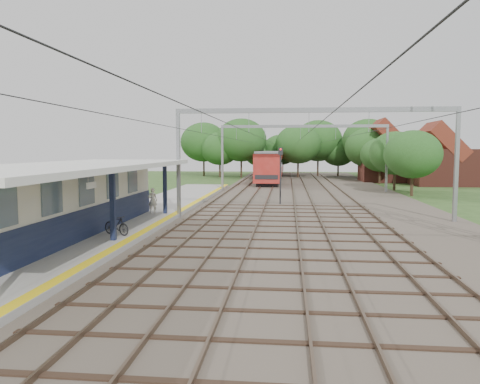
{
  "coord_description": "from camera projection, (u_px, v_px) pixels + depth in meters",
  "views": [
    {
      "loc": [
        1.95,
        -14.21,
        4.45
      ],
      "look_at": [
        -1.25,
        16.89,
        1.6
      ],
      "focal_mm": 35.0,
      "sensor_mm": 36.0,
      "label": 1
    }
  ],
  "objects": [
    {
      "name": "tree_band",
      "position": [
        301.0,
        146.0,
        70.43
      ],
      "size": [
        31.72,
        30.88,
        8.82
      ],
      "color": "#382619",
      "rests_on": "ground"
    },
    {
      "name": "rail_tracks",
      "position": [
        283.0,
        195.0,
        44.23
      ],
      "size": [
        11.8,
        88.0,
        0.15
      ],
      "color": "brown",
      "rests_on": "ballast_bed"
    },
    {
      "name": "platform",
      "position": [
        136.0,
        218.0,
        29.3
      ],
      "size": [
        5.0,
        52.0,
        0.35
      ],
      "primitive_type": "cube",
      "color": "gray",
      "rests_on": "ground"
    },
    {
      "name": "person",
      "position": [
        153.0,
        200.0,
        30.12
      ],
      "size": [
        0.62,
        0.42,
        1.64
      ],
      "primitive_type": "imported",
      "rotation": [
        0.0,
        0.0,
        3.19
      ],
      "color": "white",
      "rests_on": "platform"
    },
    {
      "name": "train",
      "position": [
        272.0,
        163.0,
        72.64
      ],
      "size": [
        3.15,
        39.16,
        4.12
      ],
      "color": "black",
      "rests_on": "ballast_bed"
    },
    {
      "name": "ground",
      "position": [
        225.0,
        291.0,
        14.68
      ],
      "size": [
        160.0,
        160.0,
        0.0
      ],
      "primitive_type": "plane",
      "color": "#2D4C1E",
      "rests_on": "ground"
    },
    {
      "name": "house_near",
      "position": [
        443.0,
        161.0,
        57.84
      ],
      "size": [
        7.0,
        6.12,
        7.89
      ],
      "color": "brown",
      "rests_on": "ground"
    },
    {
      "name": "signal_post",
      "position": [
        280.0,
        168.0,
        37.0
      ],
      "size": [
        0.36,
        0.31,
        4.6
      ],
      "rotation": [
        0.0,
        0.0,
        0.31
      ],
      "color": "black",
      "rests_on": "ground"
    },
    {
      "name": "yellow_stripe",
      "position": [
        171.0,
        216.0,
        29.06
      ],
      "size": [
        0.45,
        52.0,
        0.01
      ],
      "primitive_type": "cube",
      "color": "yellow",
      "rests_on": "platform"
    },
    {
      "name": "canopy",
      "position": [
        72.0,
        167.0,
        21.09
      ],
      "size": [
        6.4,
        20.0,
        3.44
      ],
      "color": "#111A38",
      "rests_on": "platform"
    },
    {
      "name": "house_far",
      "position": [
        391.0,
        158.0,
        64.27
      ],
      "size": [
        8.0,
        6.12,
        8.66
      ],
      "color": "brown",
      "rests_on": "ground"
    },
    {
      "name": "bicycle",
      "position": [
        116.0,
        225.0,
        22.42
      ],
      "size": [
        1.64,
        1.12,
        0.96
      ],
      "primitive_type": "imported",
      "rotation": [
        0.0,
        0.0,
        1.11
      ],
      "color": "black",
      "rests_on": "platform"
    },
    {
      "name": "catenary_system",
      "position": [
        306.0,
        137.0,
        38.88
      ],
      "size": [
        17.22,
        88.0,
        7.0
      ],
      "color": "gray",
      "rests_on": "ground"
    },
    {
      "name": "ballast_bed",
      "position": [
        310.0,
        196.0,
        43.99
      ],
      "size": [
        18.0,
        90.0,
        0.1
      ],
      "primitive_type": "cube",
      "color": "#473D33",
      "rests_on": "ground"
    },
    {
      "name": "station_building",
      "position": [
        60.0,
        200.0,
        22.34
      ],
      "size": [
        3.41,
        18.0,
        3.4
      ],
      "color": "beige",
      "rests_on": "platform"
    }
  ]
}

